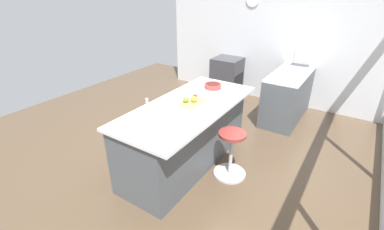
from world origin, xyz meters
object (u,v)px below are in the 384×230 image
at_px(apple_yellow, 194,99).
at_px(water_bottle, 148,114).
at_px(stool_by_window, 231,155).
at_px(kitchen_island, 186,134).
at_px(apple_red, 195,97).
at_px(cutting_board, 192,103).
at_px(oven_range, 227,77).
at_px(fruit_bowl, 213,86).
at_px(apple_green, 186,99).

relative_size(apple_yellow, water_bottle, 0.27).
height_order(stool_by_window, water_bottle, water_bottle).
height_order(kitchen_island, apple_red, apple_red).
xyz_separation_m(stool_by_window, cutting_board, (0.03, -0.61, 0.63)).
height_order(oven_range, fruit_bowl, fruit_bowl).
bearing_deg(apple_yellow, water_bottle, -9.13).
xyz_separation_m(oven_range, stool_by_window, (2.63, 1.39, -0.13)).
bearing_deg(stool_by_window, oven_range, -152.22).
bearing_deg(apple_red, stool_by_window, 82.85).
bearing_deg(apple_green, apple_yellow, 128.75).
bearing_deg(kitchen_island, stool_by_window, 96.56).
bearing_deg(fruit_bowl, kitchen_island, -0.58).
relative_size(oven_range, cutting_board, 2.43).
relative_size(oven_range, fruit_bowl, 3.38).
height_order(kitchen_island, apple_yellow, apple_yellow).
bearing_deg(apple_green, apple_red, 161.79).
height_order(oven_range, cutting_board, cutting_board).
bearing_deg(stool_by_window, kitchen_island, -83.44).
bearing_deg(water_bottle, fruit_bowl, 178.04).
relative_size(cutting_board, water_bottle, 1.15).
height_order(oven_range, apple_green, apple_green).
distance_m(stool_by_window, apple_yellow, 0.90).
relative_size(kitchen_island, apple_yellow, 26.45).
bearing_deg(fruit_bowl, apple_yellow, 6.80).
height_order(apple_yellow, apple_green, apple_yellow).
height_order(water_bottle, fruit_bowl, water_bottle).
height_order(kitchen_island, apple_green, apple_green).
bearing_deg(oven_range, fruit_bowl, 20.04).
height_order(stool_by_window, cutting_board, cutting_board).
height_order(oven_range, kitchen_island, kitchen_island).
height_order(oven_range, apple_yellow, apple_yellow).
xyz_separation_m(apple_red, fruit_bowl, (-0.56, -0.03, -0.02)).
height_order(apple_red, apple_green, apple_green).
bearing_deg(apple_green, water_bottle, -2.77).
relative_size(cutting_board, apple_green, 4.44).
bearing_deg(cutting_board, oven_range, -163.76).
bearing_deg(kitchen_island, fruit_bowl, 179.42).
relative_size(water_bottle, fruit_bowl, 1.21).
relative_size(apple_red, water_bottle, 0.24).
xyz_separation_m(kitchen_island, cutting_board, (-0.05, 0.06, 0.47)).
height_order(stool_by_window, apple_yellow, apple_yellow).
bearing_deg(kitchen_island, apple_yellow, 133.77).
bearing_deg(water_bottle, apple_yellow, 170.87).
xyz_separation_m(oven_range, apple_green, (2.70, 0.71, 0.55)).
distance_m(apple_green, water_bottle, 0.71).
xyz_separation_m(cutting_board, apple_green, (0.04, -0.06, 0.05)).
distance_m(oven_range, stool_by_window, 2.98).
relative_size(oven_range, water_bottle, 2.80).
relative_size(kitchen_island, stool_by_window, 3.34).
bearing_deg(cutting_board, fruit_bowl, -175.84).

